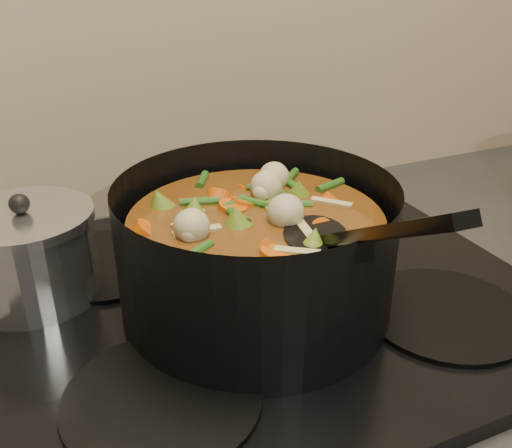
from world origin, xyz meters
name	(u,v)px	position (x,y,z in m)	size (l,w,h in m)	color
stovetop	(264,295)	(0.00, 1.93, 0.92)	(0.62, 0.54, 0.03)	black
stockpot	(256,253)	(-0.02, 1.90, 1.00)	(0.36, 0.43, 0.22)	black
saucepan	(29,254)	(-0.25, 2.03, 0.98)	(0.15, 0.15, 0.13)	silver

